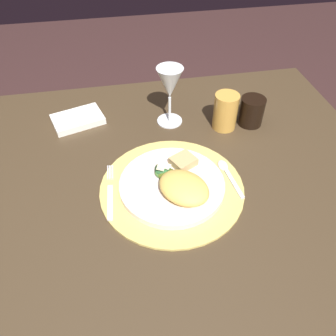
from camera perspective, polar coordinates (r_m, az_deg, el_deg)
ground_plane at (r=1.41m, az=-2.41°, el=-21.92°), size 6.00×6.00×0.00m
dining_table at (r=0.90m, az=-3.53°, el=-6.74°), size 1.22×0.90×0.70m
placemat at (r=0.79m, az=0.66°, el=-3.38°), size 0.34×0.34×0.01m
dinner_plate at (r=0.78m, az=0.67°, el=-2.86°), size 0.25×0.25×0.02m
pasta_serving at (r=0.74m, az=2.73°, el=-3.35°), size 0.15×0.15×0.04m
salad_greens at (r=0.79m, az=-0.55°, el=-0.71°), size 0.07×0.07×0.03m
bread_piece at (r=0.81m, az=2.64°, el=1.15°), size 0.07×0.07×0.02m
fork at (r=0.78m, az=-9.82°, el=-4.35°), size 0.02×0.17×0.00m
spoon at (r=0.83m, az=9.96°, el=-0.57°), size 0.03×0.14×0.01m
napkin at (r=1.01m, az=-15.11°, el=8.02°), size 0.16×0.13×0.02m
wine_glass at (r=0.92m, az=0.30°, el=13.90°), size 0.07×0.07×0.17m
amber_tumbler at (r=0.95m, az=9.75°, el=9.48°), size 0.07×0.07×0.10m
dark_tumbler at (r=0.99m, az=14.04°, el=9.36°), size 0.07×0.07×0.08m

